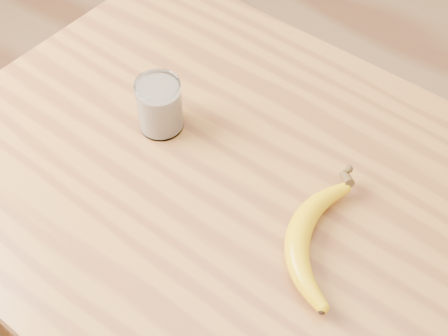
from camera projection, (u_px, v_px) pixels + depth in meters
The scene contains 3 objects.
table at pixel (266, 247), 1.11m from camera, with size 1.20×0.80×0.90m.
smoothie_glass at pixel (160, 106), 1.08m from camera, with size 0.08×0.08×0.10m.
banana at pixel (298, 235), 0.95m from camera, with size 0.12×0.32×0.04m, color #D29D06, non-canonical shape.
Camera 1 is at (0.31, -0.51, 1.72)m, focal length 50.00 mm.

